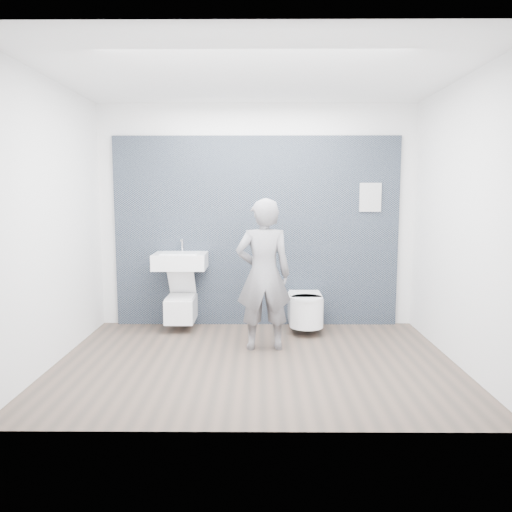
{
  "coord_description": "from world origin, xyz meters",
  "views": [
    {
      "loc": [
        0.04,
        -4.87,
        1.69
      ],
      "look_at": [
        0.0,
        0.6,
        1.0
      ],
      "focal_mm": 35.0,
      "sensor_mm": 36.0,
      "label": 1
    }
  ],
  "objects_px": {
    "toilet_square": "(181,307)",
    "toilet_rounded": "(306,309)",
    "washbasin": "(180,260)",
    "visitor": "(264,275)"
  },
  "relations": [
    {
      "from": "toilet_square",
      "to": "visitor",
      "type": "relative_size",
      "value": 0.38
    },
    {
      "from": "toilet_square",
      "to": "visitor",
      "type": "xyz_separation_m",
      "value": [
        1.02,
        -0.76,
        0.53
      ]
    },
    {
      "from": "toilet_square",
      "to": "toilet_rounded",
      "type": "relative_size",
      "value": 0.92
    },
    {
      "from": "washbasin",
      "to": "visitor",
      "type": "relative_size",
      "value": 0.39
    },
    {
      "from": "toilet_rounded",
      "to": "visitor",
      "type": "height_order",
      "value": "visitor"
    },
    {
      "from": "visitor",
      "to": "toilet_rounded",
      "type": "bearing_deg",
      "value": -132.42
    },
    {
      "from": "washbasin",
      "to": "visitor",
      "type": "bearing_deg",
      "value": -37.16
    },
    {
      "from": "toilet_square",
      "to": "toilet_rounded",
      "type": "bearing_deg",
      "value": -3.51
    },
    {
      "from": "washbasin",
      "to": "toilet_square",
      "type": "bearing_deg",
      "value": -90.0
    },
    {
      "from": "toilet_square",
      "to": "toilet_rounded",
      "type": "xyz_separation_m",
      "value": [
        1.54,
        -0.09,
        -0.0
      ]
    }
  ]
}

